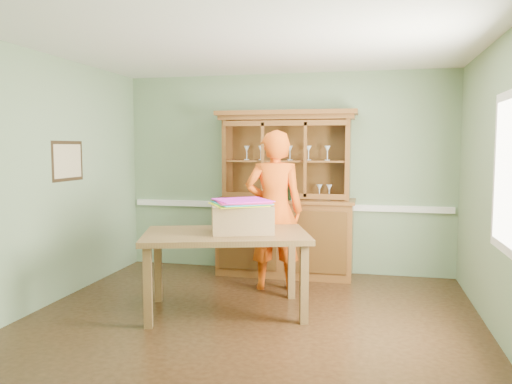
% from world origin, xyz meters
% --- Properties ---
extents(floor, '(4.50, 4.50, 0.00)m').
position_xyz_m(floor, '(0.00, 0.00, 0.00)').
color(floor, '#482C17').
rests_on(floor, ground).
extents(ceiling, '(4.50, 4.50, 0.00)m').
position_xyz_m(ceiling, '(0.00, 0.00, 2.70)').
color(ceiling, white).
rests_on(ceiling, wall_back).
extents(wall_back, '(4.50, 0.00, 4.50)m').
position_xyz_m(wall_back, '(0.00, 2.00, 1.35)').
color(wall_back, gray).
rests_on(wall_back, floor).
extents(wall_left, '(0.00, 4.00, 4.00)m').
position_xyz_m(wall_left, '(-2.25, 0.00, 1.35)').
color(wall_left, gray).
rests_on(wall_left, floor).
extents(wall_right, '(0.00, 4.00, 4.00)m').
position_xyz_m(wall_right, '(2.25, 0.00, 1.35)').
color(wall_right, gray).
rests_on(wall_right, floor).
extents(wall_front, '(4.50, 0.00, 4.50)m').
position_xyz_m(wall_front, '(0.00, -2.00, 1.35)').
color(wall_front, gray).
rests_on(wall_front, floor).
extents(chair_rail, '(4.41, 0.05, 0.08)m').
position_xyz_m(chair_rail, '(0.00, 1.98, 0.90)').
color(chair_rail, white).
rests_on(chair_rail, wall_back).
extents(framed_map, '(0.03, 0.60, 0.46)m').
position_xyz_m(framed_map, '(-2.23, 0.30, 1.55)').
color(framed_map, '#302213').
rests_on(framed_map, wall_left).
extents(window_panel, '(0.03, 0.96, 1.36)m').
position_xyz_m(window_panel, '(2.23, -0.30, 1.50)').
color(window_panel, white).
rests_on(window_panel, wall_right).
extents(china_hutch, '(1.86, 0.61, 2.18)m').
position_xyz_m(china_hutch, '(0.04, 1.75, 0.77)').
color(china_hutch, brown).
rests_on(china_hutch, floor).
extents(dining_table, '(1.89, 1.45, 0.83)m').
position_xyz_m(dining_table, '(-0.30, 0.10, 0.74)').
color(dining_table, brown).
rests_on(dining_table, floor).
extents(cardboard_box, '(0.74, 0.66, 0.29)m').
position_xyz_m(cardboard_box, '(-0.15, 0.17, 0.98)').
color(cardboard_box, '#966E4D').
rests_on(cardboard_box, dining_table).
extents(kite_stack, '(0.70, 0.70, 0.05)m').
position_xyz_m(kite_stack, '(-0.16, 0.14, 1.15)').
color(kite_stack, '#FAF91F').
rests_on(kite_stack, cardboard_box).
extents(person, '(0.77, 0.58, 1.91)m').
position_xyz_m(person, '(0.02, 1.05, 0.95)').
color(person, '#E7530E').
rests_on(person, floor).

